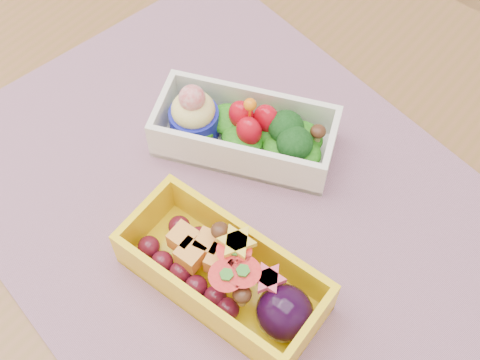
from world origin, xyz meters
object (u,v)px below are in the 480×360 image
Objects in this scene: table at (190,265)px; placemat at (230,202)px; bento_white at (244,131)px; bento_yellow at (227,275)px.

placemat reaches higher than table.
bento_white is (-0.01, 0.09, 0.12)m from table.
bento_yellow is (0.07, -0.03, 0.13)m from table.
table is 0.16m from bento_white.
table is 7.00× the size of bento_yellow.
bento_yellow is at bearing -19.62° from table.
placemat is at bearing 58.97° from table.
table is 0.15m from bento_yellow.
placemat is at bearing -85.72° from bento_white.
bento_white reaches higher than table.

